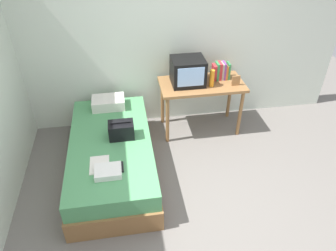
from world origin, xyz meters
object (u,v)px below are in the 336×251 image
at_px(bed, 112,156).
at_px(handbag, 121,130).
at_px(picture_frame, 236,81).
at_px(remote_dark, 121,167).
at_px(desk, 202,89).
at_px(folded_towel, 108,171).
at_px(tv, 188,71).
at_px(book_row, 221,71).
at_px(water_bottle, 212,78).
at_px(pillow, 108,103).
at_px(magazine, 99,165).

height_order(bed, handbag, handbag).
height_order(picture_frame, remote_dark, picture_frame).
bearing_deg(desk, folded_towel, -135.70).
distance_m(tv, book_row, 0.49).
bearing_deg(remote_dark, bed, 103.15).
distance_m(bed, picture_frame, 1.92).
height_order(bed, picture_frame, picture_frame).
xyz_separation_m(tv, water_bottle, (0.30, -0.13, -0.06)).
height_order(pillow, folded_towel, pillow).
distance_m(desk, book_row, 0.37).
height_order(tv, book_row, tv).
bearing_deg(tv, water_bottle, -22.94).
distance_m(bed, folded_towel, 0.63).
bearing_deg(pillow, handbag, -78.05).
bearing_deg(magazine, handbag, 60.35).
xyz_separation_m(water_bottle, magazine, (-1.52, -1.03, -0.39)).
height_order(desk, picture_frame, picture_frame).
bearing_deg(tv, handbag, -143.64).
bearing_deg(water_bottle, tv, 157.06).
relative_size(book_row, handbag, 0.81).
xyz_separation_m(desk, tv, (-0.20, 0.03, 0.28)).
bearing_deg(pillow, bed, -89.66).
distance_m(bed, water_bottle, 1.66).
bearing_deg(bed, magazine, -106.09).
distance_m(desk, water_bottle, 0.26).
bearing_deg(picture_frame, water_bottle, 174.54).
bearing_deg(water_bottle, handbag, -155.50).
xyz_separation_m(bed, pillow, (-0.00, 0.75, 0.32)).
bearing_deg(magazine, bed, 73.91).
distance_m(pillow, folded_towel, 1.32).
relative_size(remote_dark, folded_towel, 0.56).
distance_m(picture_frame, remote_dark, 1.97).
xyz_separation_m(tv, book_row, (0.48, 0.07, -0.07)).
height_order(handbag, folded_towel, handbag).
relative_size(pillow, remote_dark, 2.82).
xyz_separation_m(bed, water_bottle, (1.40, 0.62, 0.64)).
bearing_deg(water_bottle, pillow, 174.54).
relative_size(bed, folded_towel, 7.14).
xyz_separation_m(water_bottle, handbag, (-1.25, -0.57, -0.29)).
relative_size(handbag, folded_towel, 1.07).
relative_size(tv, folded_towel, 1.57).
bearing_deg(pillow, book_row, 2.20).
height_order(book_row, pillow, book_row).
bearing_deg(pillow, picture_frame, -5.46).
height_order(tv, handbag, tv).
distance_m(water_bottle, magazine, 1.88).
distance_m(desk, folded_towel, 1.85).
bearing_deg(pillow, desk, -1.50).
bearing_deg(bed, desk, 29.13).
xyz_separation_m(bed, remote_dark, (0.12, -0.50, 0.26)).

